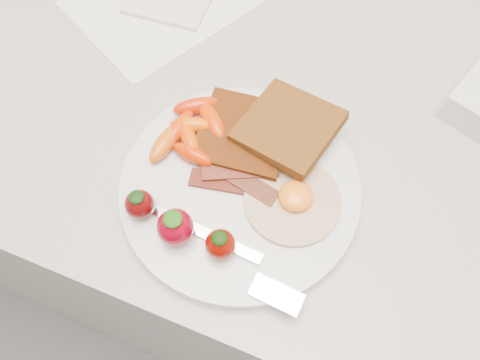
% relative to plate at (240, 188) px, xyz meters
% --- Properties ---
extents(counter, '(2.00, 0.60, 0.90)m').
position_rel_plate_xyz_m(counter, '(0.03, 0.14, -0.46)').
color(counter, gray).
rests_on(counter, ground).
extents(plate, '(0.27, 0.27, 0.02)m').
position_rel_plate_xyz_m(plate, '(0.00, 0.00, 0.00)').
color(plate, silver).
rests_on(plate, counter).
extents(toast_lower, '(0.11, 0.11, 0.01)m').
position_rel_plate_xyz_m(toast_lower, '(-0.02, 0.06, 0.02)').
color(toast_lower, '#371304').
rests_on(toast_lower, plate).
extents(toast_upper, '(0.12, 0.12, 0.02)m').
position_rel_plate_xyz_m(toast_upper, '(0.03, 0.08, 0.03)').
color(toast_upper, '#4A250A').
rests_on(toast_upper, toast_lower).
extents(fried_egg, '(0.14, 0.14, 0.02)m').
position_rel_plate_xyz_m(fried_egg, '(0.06, 0.00, 0.01)').
color(fried_egg, beige).
rests_on(fried_egg, plate).
extents(bacon_strips, '(0.10, 0.06, 0.01)m').
position_rel_plate_xyz_m(bacon_strips, '(-0.01, 0.00, 0.01)').
color(bacon_strips, black).
rests_on(bacon_strips, plate).
extents(baby_carrots, '(0.08, 0.12, 0.02)m').
position_rel_plate_xyz_m(baby_carrots, '(-0.08, 0.04, 0.02)').
color(baby_carrots, '#EA5700').
rests_on(baby_carrots, plate).
extents(strawberries, '(0.13, 0.05, 0.05)m').
position_rel_plate_xyz_m(strawberries, '(-0.04, -0.08, 0.03)').
color(strawberries, '#4A0506').
rests_on(strawberries, plate).
extents(fork, '(0.18, 0.06, 0.00)m').
position_rel_plate_xyz_m(fork, '(0.03, -0.08, 0.01)').
color(fork, silver).
rests_on(fork, plate).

